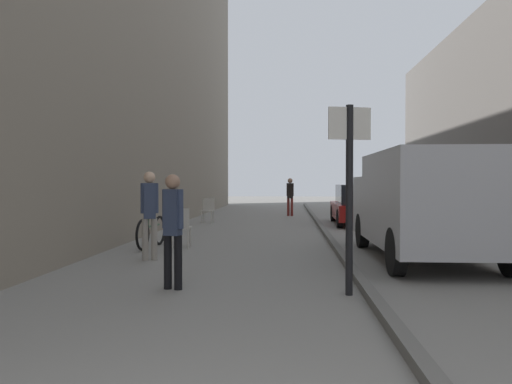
{
  "coord_description": "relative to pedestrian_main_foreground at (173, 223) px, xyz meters",
  "views": [
    {
      "loc": [
        0.49,
        -1.51,
        1.55
      ],
      "look_at": [
        -0.54,
        14.27,
        1.23
      ],
      "focal_mm": 34.9,
      "sensor_mm": 36.0,
      "label": 1
    }
  ],
  "objects": [
    {
      "name": "pedestrian_far_crossing",
      "position": [
        -1.08,
        2.61,
        0.05
      ],
      "size": [
        0.34,
        0.26,
        1.76
      ],
      "rotation": [
        0.0,
        0.0,
        0.32
      ],
      "color": "gray",
      "rests_on": "ground_plane"
    },
    {
      "name": "bicycle_leaning",
      "position": [
        -1.56,
        4.45,
        -0.58
      ],
      "size": [
        0.25,
        1.77,
        0.98
      ],
      "rotation": [
        0.0,
        0.0,
        -0.11
      ],
      "color": "black",
      "rests_on": "ground_plane"
    },
    {
      "name": "street_sign_post",
      "position": [
        2.49,
        -0.2,
        0.58
      ],
      "size": [
        0.59,
        0.18,
        2.6
      ],
      "rotation": [
        0.0,
        0.0,
        3.39
      ],
      "color": "black",
      "rests_on": "ground_plane"
    },
    {
      "name": "ground_plane",
      "position": [
        1.17,
        6.45,
        -0.96
      ],
      "size": [
        80.0,
        80.0,
        0.0
      ],
      "primitive_type": "plane",
      "color": "gray"
    },
    {
      "name": "pedestrian_main_foreground",
      "position": [
        0.0,
        0.0,
        0.0
      ],
      "size": [
        0.32,
        0.23,
        1.66
      ],
      "rotation": [
        0.0,
        0.0,
        -0.26
      ],
      "color": "black",
      "rests_on": "ground_plane"
    },
    {
      "name": "cafe_chair_by_doorway",
      "position": [
        -0.87,
        4.45,
        -0.41
      ],
      "size": [
        0.46,
        0.46,
        0.94
      ],
      "rotation": [
        0.0,
        0.0,
        0.06
      ],
      "color": "#B7B2A8",
      "rests_on": "ground_plane"
    },
    {
      "name": "pedestrian_mid_block",
      "position": [
        1.74,
        15.61,
        0.03
      ],
      "size": [
        0.32,
        0.26,
        1.72
      ],
      "rotation": [
        0.0,
        0.0,
        -0.38
      ],
      "color": "maroon",
      "rests_on": "ground_plane"
    },
    {
      "name": "kerb_strip",
      "position": [
        2.75,
        6.45,
        -0.9
      ],
      "size": [
        0.16,
        40.0,
        0.12
      ],
      "primitive_type": "cube",
      "color": "#615F5B",
      "rests_on": "ground_plane"
    },
    {
      "name": "delivery_van",
      "position": [
        4.36,
        3.01,
        0.19
      ],
      "size": [
        2.12,
        5.17,
        2.12
      ],
      "rotation": [
        0.0,
        0.0,
        0.01
      ],
      "color": "#B7B7BC",
      "rests_on": "ground_plane"
    },
    {
      "name": "cafe_chair_near_window",
      "position": [
        -1.38,
        11.61,
        -0.41
      ],
      "size": [
        0.46,
        0.46,
        0.94
      ],
      "rotation": [
        0.0,
        0.0,
        3.09
      ],
      "color": "#B7B2A8",
      "rests_on": "ground_plane"
    },
    {
      "name": "parked_car",
      "position": [
        4.24,
        11.28,
        -0.25
      ],
      "size": [
        1.89,
        4.23,
        1.45
      ],
      "rotation": [
        0.0,
        0.0,
        -0.01
      ],
      "color": "maroon",
      "rests_on": "ground_plane"
    }
  ]
}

